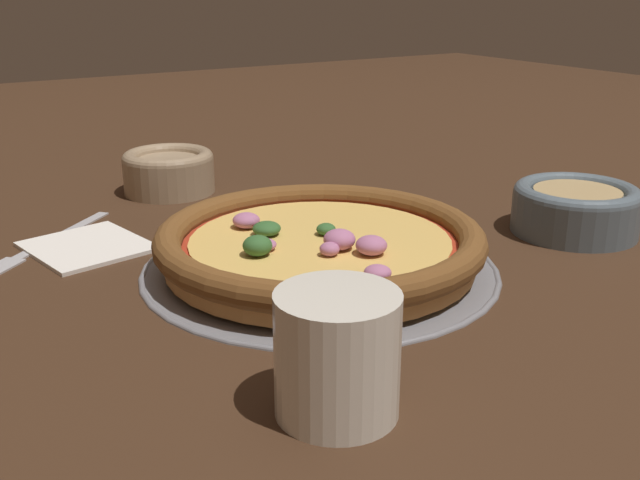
% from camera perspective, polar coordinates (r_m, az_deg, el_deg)
% --- Properties ---
extents(ground_plane, '(3.00, 3.00, 0.00)m').
position_cam_1_polar(ground_plane, '(0.69, 0.00, -2.26)').
color(ground_plane, '#3D2616').
extents(pizza_tray, '(0.33, 0.33, 0.01)m').
position_cam_1_polar(pizza_tray, '(0.69, 0.00, -2.02)').
color(pizza_tray, gray).
rests_on(pizza_tray, ground_plane).
extents(pizza, '(0.30, 0.30, 0.04)m').
position_cam_1_polar(pizza, '(0.68, -0.02, -0.27)').
color(pizza, '#BC7F42').
rests_on(pizza, pizza_tray).
extents(bowl_near, '(0.13, 0.13, 0.05)m').
position_cam_1_polar(bowl_near, '(0.83, 18.90, 2.40)').
color(bowl_near, slate).
rests_on(bowl_near, ground_plane).
extents(bowl_far, '(0.11, 0.11, 0.05)m').
position_cam_1_polar(bowl_far, '(0.95, -11.46, 5.24)').
color(bowl_far, '#9E8466').
rests_on(bowl_far, ground_plane).
extents(drinking_cup, '(0.08, 0.08, 0.08)m').
position_cam_1_polar(drinking_cup, '(0.46, 1.32, -8.70)').
color(drinking_cup, silver).
rests_on(drinking_cup, ground_plane).
extents(napkin, '(0.13, 0.12, 0.01)m').
position_cam_1_polar(napkin, '(0.78, -17.33, -0.33)').
color(napkin, white).
rests_on(napkin, ground_plane).
extents(fork, '(0.14, 0.16, 0.00)m').
position_cam_1_polar(fork, '(0.80, -20.32, -0.27)').
color(fork, '#B7B7BC').
rests_on(fork, ground_plane).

